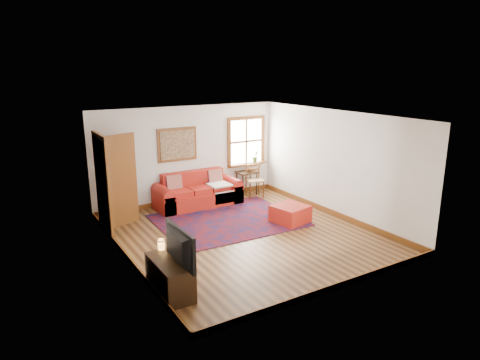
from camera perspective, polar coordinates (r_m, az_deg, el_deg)
ground at (r=9.12m, az=0.53°, el=-7.29°), size 5.50×5.50×0.00m
room_envelope at (r=8.65m, az=0.50°, el=2.93°), size 5.04×5.54×2.52m
window at (r=11.88m, az=1.00°, el=4.52°), size 1.18×0.20×1.38m
doorway at (r=9.54m, az=-16.60°, el=-0.16°), size 0.89×1.08×2.14m
framed_artwork at (r=10.90m, az=-8.36°, el=4.70°), size 1.05×0.07×0.85m
persian_rug at (r=9.92m, az=-1.67°, el=-5.38°), size 3.20×2.60×0.02m
red_leather_sofa at (r=10.98m, az=-5.68°, el=-1.94°), size 2.18×0.90×0.85m
red_ottoman at (r=9.80m, az=6.71°, el=-4.54°), size 0.84×0.84×0.41m
side_table at (r=11.79m, az=0.90°, el=0.57°), size 0.54×0.41×0.66m
ladder_back_chair at (r=11.64m, az=1.89°, el=0.24°), size 0.52×0.50×0.94m
media_cabinet at (r=6.89m, az=-9.33°, el=-12.65°), size 0.45×1.00×0.55m
television at (r=6.51m, az=-8.80°, el=-8.82°), size 0.13×1.00×0.58m
candle_hurricane at (r=7.14m, az=-10.45°, el=-8.51°), size 0.12×0.12×0.18m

